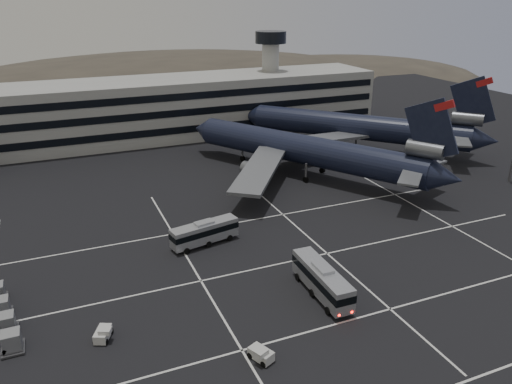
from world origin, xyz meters
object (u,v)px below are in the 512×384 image
tug_a (102,334)px  trijet_main (308,150)px  bus_far (205,232)px  bus_near (322,279)px

tug_a → trijet_main: bearing=64.4°
trijet_main → bus_far: (-26.86, -19.33, -3.33)m
bus_far → tug_a: 22.68m
trijet_main → bus_far: size_ratio=5.08×
bus_near → trijet_main: bearing=65.2°
trijet_main → tug_a: trijet_main is taller
trijet_main → bus_near: size_ratio=4.71×
trijet_main → bus_far: bearing=-175.5°
bus_far → tug_a: bus_far is taller
bus_near → tug_a: bearing=177.7°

